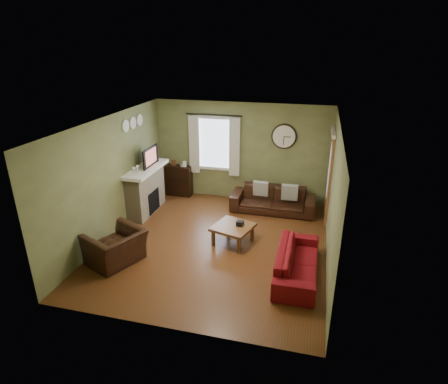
% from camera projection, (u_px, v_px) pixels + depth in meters
% --- Properties ---
extents(floor, '(4.60, 5.20, 0.00)m').
position_uv_depth(floor, '(215.00, 244.00, 7.98)').
color(floor, '#552E15').
rests_on(floor, ground).
extents(ceiling, '(4.60, 5.20, 0.00)m').
position_uv_depth(ceiling, '(214.00, 123.00, 7.00)').
color(ceiling, white).
rests_on(ceiling, ground).
extents(wall_left, '(0.00, 5.20, 2.60)m').
position_uv_depth(wall_left, '(111.00, 178.00, 8.02)').
color(wall_left, olive).
rests_on(wall_left, ground).
extents(wall_right, '(0.00, 5.20, 2.60)m').
position_uv_depth(wall_right, '(333.00, 198.00, 6.96)').
color(wall_right, olive).
rests_on(wall_right, ground).
extents(wall_back, '(4.60, 0.00, 2.60)m').
position_uv_depth(wall_back, '(241.00, 152.00, 9.82)').
color(wall_back, olive).
rests_on(wall_back, ground).
extents(wall_front, '(4.60, 0.00, 2.60)m').
position_uv_depth(wall_front, '(163.00, 254.00, 5.16)').
color(wall_front, olive).
rests_on(wall_front, ground).
extents(fireplace, '(0.40, 1.40, 1.10)m').
position_uv_depth(fireplace, '(146.00, 191.00, 9.29)').
color(fireplace, tan).
rests_on(fireplace, floor).
extents(firebox, '(0.04, 0.60, 0.55)m').
position_uv_depth(firebox, '(154.00, 201.00, 9.34)').
color(firebox, black).
rests_on(firebox, fireplace).
extents(mantel, '(0.58, 1.60, 0.08)m').
position_uv_depth(mantel, '(145.00, 169.00, 9.06)').
color(mantel, white).
rests_on(mantel, fireplace).
extents(tv, '(0.08, 0.60, 0.35)m').
position_uv_depth(tv, '(148.00, 159.00, 9.11)').
color(tv, black).
rests_on(tv, mantel).
extents(tv_screen, '(0.02, 0.62, 0.36)m').
position_uv_depth(tv_screen, '(151.00, 157.00, 9.07)').
color(tv_screen, '#994C3F').
rests_on(tv_screen, mantel).
extents(medallion_left, '(0.28, 0.28, 0.03)m').
position_uv_depth(medallion_left, '(126.00, 126.00, 8.37)').
color(medallion_left, white).
rests_on(medallion_left, wall_left).
extents(medallion_mid, '(0.28, 0.28, 0.03)m').
position_uv_depth(medallion_mid, '(133.00, 123.00, 8.68)').
color(medallion_mid, white).
rests_on(medallion_mid, wall_left).
extents(medallion_right, '(0.28, 0.28, 0.03)m').
position_uv_depth(medallion_right, '(140.00, 120.00, 9.00)').
color(medallion_right, white).
rests_on(medallion_right, wall_left).
extents(window_pane, '(1.00, 0.02, 1.30)m').
position_uv_depth(window_pane, '(215.00, 143.00, 9.89)').
color(window_pane, silver).
rests_on(window_pane, wall_back).
extents(curtain_rod, '(0.03, 0.03, 1.50)m').
position_uv_depth(curtain_rod, '(214.00, 115.00, 9.51)').
color(curtain_rod, black).
rests_on(curtain_rod, wall_back).
extents(curtain_left, '(0.28, 0.04, 1.55)m').
position_uv_depth(curtain_left, '(194.00, 145.00, 9.94)').
color(curtain_left, silver).
rests_on(curtain_left, wall_back).
extents(curtain_right, '(0.28, 0.04, 1.55)m').
position_uv_depth(curtain_right, '(234.00, 148.00, 9.69)').
color(curtain_right, silver).
rests_on(curtain_right, wall_back).
extents(wall_clock, '(0.64, 0.06, 0.64)m').
position_uv_depth(wall_clock, '(284.00, 137.00, 9.34)').
color(wall_clock, white).
rests_on(wall_clock, wall_back).
extents(door, '(0.05, 0.90, 2.10)m').
position_uv_depth(door, '(329.00, 178.00, 8.73)').
color(door, brown).
rests_on(door, floor).
extents(bookshelf, '(0.71, 0.30, 0.85)m').
position_uv_depth(bookshelf, '(179.00, 180.00, 10.37)').
color(bookshelf, black).
rests_on(bookshelf, floor).
extents(book, '(0.24, 0.27, 0.02)m').
position_uv_depth(book, '(180.00, 162.00, 10.16)').
color(book, brown).
rests_on(book, bookshelf).
extents(sofa_brown, '(2.08, 0.81, 0.61)m').
position_uv_depth(sofa_brown, '(273.00, 200.00, 9.43)').
color(sofa_brown, black).
rests_on(sofa_brown, floor).
extents(pillow_left, '(0.41, 0.14, 0.40)m').
position_uv_depth(pillow_left, '(290.00, 192.00, 9.23)').
color(pillow_left, '#9B9D9B').
rests_on(pillow_left, sofa_brown).
extents(pillow_right, '(0.38, 0.13, 0.38)m').
position_uv_depth(pillow_right, '(261.00, 188.00, 9.46)').
color(pillow_right, '#9B9D9B').
rests_on(pillow_right, sofa_brown).
extents(sofa_red, '(0.73, 1.86, 0.54)m').
position_uv_depth(sofa_red, '(297.00, 262.00, 6.84)').
color(sofa_red, maroon).
rests_on(sofa_red, floor).
extents(armchair, '(1.22, 1.28, 0.66)m').
position_uv_depth(armchair, '(116.00, 247.00, 7.22)').
color(armchair, black).
rests_on(armchair, floor).
extents(coffee_table, '(0.95, 0.95, 0.41)m').
position_uv_depth(coffee_table, '(233.00, 234.00, 7.95)').
color(coffee_table, brown).
rests_on(coffee_table, floor).
extents(tissue_box, '(0.15, 0.15, 0.11)m').
position_uv_depth(tissue_box, '(240.00, 226.00, 7.89)').
color(tissue_box, black).
rests_on(tissue_box, coffee_table).
extents(wine_glass_a, '(0.07, 0.07, 0.20)m').
position_uv_depth(wine_glass_a, '(134.00, 171.00, 8.46)').
color(wine_glass_a, white).
rests_on(wine_glass_a, mantel).
extents(wine_glass_b, '(0.07, 0.07, 0.19)m').
position_uv_depth(wine_glass_b, '(137.00, 169.00, 8.63)').
color(wine_glass_b, white).
rests_on(wine_glass_b, mantel).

